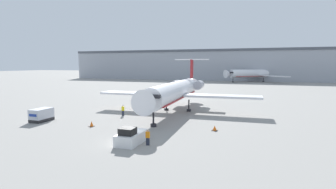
# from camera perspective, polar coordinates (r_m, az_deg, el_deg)

# --- Properties ---
(ground_plane) EXTENTS (600.00, 600.00, 0.00)m
(ground_plane) POSITION_cam_1_polar(r_m,az_deg,el_deg) (28.56, -8.62, -10.32)
(ground_plane) COLOR gray
(terminal_building) EXTENTS (180.00, 16.80, 16.31)m
(terminal_building) POSITION_cam_1_polar(r_m,az_deg,el_deg) (144.90, 13.33, 6.31)
(terminal_building) COLOR #9EA3AD
(terminal_building) RESTS_ON ground
(airplane_main) EXTENTS (28.74, 29.98, 9.49)m
(airplane_main) POSITION_cam_1_polar(r_m,az_deg,el_deg) (45.82, 1.81, 0.79)
(airplane_main) COLOR white
(airplane_main) RESTS_ON ground
(pushback_tug) EXTENTS (2.13, 4.10, 1.85)m
(pushback_tug) POSITION_cam_1_polar(r_m,az_deg,el_deg) (28.15, -7.99, -9.11)
(pushback_tug) COLOR silver
(pushback_tug) RESTS_ON ground
(luggage_cart) EXTENTS (1.86, 3.17, 1.87)m
(luggage_cart) POSITION_cam_1_polar(r_m,az_deg,el_deg) (42.56, -25.83, -4.02)
(luggage_cart) COLOR #232326
(luggage_cart) RESTS_ON ground
(worker_near_tug) EXTENTS (0.40, 0.24, 1.64)m
(worker_near_tug) POSITION_cam_1_polar(r_m,az_deg,el_deg) (27.24, -4.44, -9.23)
(worker_near_tug) COLOR #232838
(worker_near_tug) RESTS_ON ground
(worker_by_wing) EXTENTS (0.40, 0.24, 1.73)m
(worker_by_wing) POSITION_cam_1_polar(r_m,az_deg,el_deg) (43.09, -9.78, -3.38)
(worker_by_wing) COLOR #232838
(worker_by_wing) RESTS_ON ground
(traffic_cone_left) EXTENTS (0.66, 0.66, 0.73)m
(traffic_cone_left) POSITION_cam_1_polar(r_m,az_deg,el_deg) (36.65, -16.30, -6.18)
(traffic_cone_left) COLOR black
(traffic_cone_left) RESTS_ON ground
(traffic_cone_right) EXTENTS (0.73, 0.73, 0.65)m
(traffic_cone_right) POSITION_cam_1_polar(r_m,az_deg,el_deg) (33.60, 10.13, -7.24)
(traffic_cone_right) COLOR black
(traffic_cone_right) RESTS_ON ground
(airplane_parked_far_left) EXTENTS (32.11, 30.73, 11.09)m
(airplane_parked_far_left) POSITION_cam_1_polar(r_m,az_deg,el_deg) (134.84, 19.01, 4.35)
(airplane_parked_far_left) COLOR white
(airplane_parked_far_left) RESTS_ON ground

